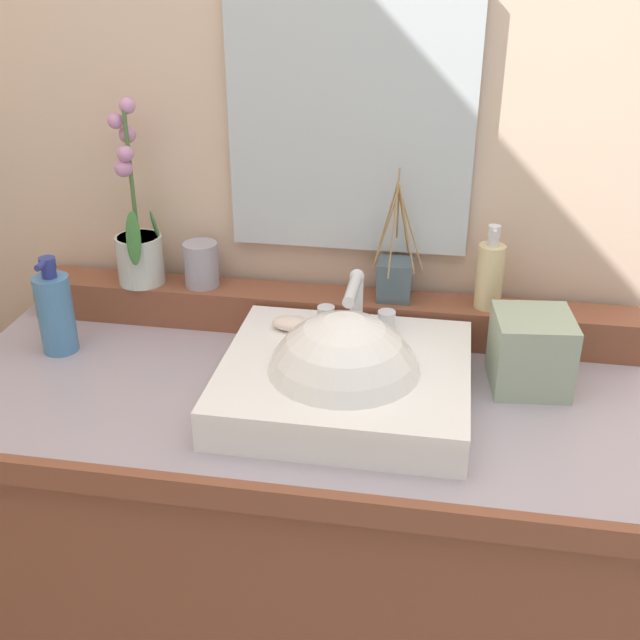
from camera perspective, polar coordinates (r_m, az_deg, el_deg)
The scene contains 12 objects.
wall_back at distance 1.59m, azimuth 1.41°, elevation 14.70°, with size 2.77×0.20×2.56m, color beige.
vanity_cabinet at distance 1.65m, azimuth -1.05°, elevation -18.14°, with size 1.26×0.57×0.89m.
back_ledge at distance 1.55m, azimuth 0.35°, elevation 0.57°, with size 1.19×0.09×0.08m, color brown.
sink_basin at distance 1.32m, azimuth 1.76°, elevation -4.78°, with size 0.41×0.38×0.29m.
soap_bar at distance 1.41m, azimuth -2.09°, elevation -0.24°, with size 0.07×0.04×0.02m, color beige.
potted_plant at distance 1.59m, azimuth -13.06°, elevation 5.65°, with size 0.09×0.11×0.36m.
soap_dispenser at distance 1.49m, azimuth 12.21°, elevation 3.27°, with size 0.05×0.05×0.16m.
tumbler_cup at distance 1.57m, azimuth -8.60°, elevation 4.00°, with size 0.07×0.07×0.09m, color #9B95A2.
reed_diffuser at distance 1.51m, azimuth 5.45°, elevation 3.07°, with size 0.10×0.12×0.26m.
lotion_bottle at distance 1.54m, azimuth -18.63°, elevation 0.57°, with size 0.07×0.07×0.19m.
tissue_box at distance 1.40m, azimuth 15.03°, elevation -2.20°, with size 0.13×0.13×0.13m, color #97A98D.
mirror at distance 1.47m, azimuth 2.18°, elevation 13.82°, with size 0.45×0.02×0.47m, color silver.
Camera 1 is at (0.23, -1.15, 1.61)m, focal length 44.16 mm.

